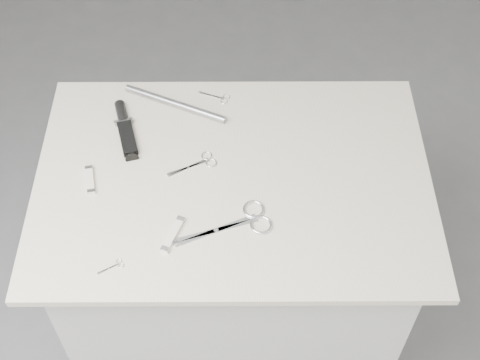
{
  "coord_description": "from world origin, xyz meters",
  "views": [
    {
      "loc": [
        0.01,
        -1.05,
        2.23
      ],
      "look_at": [
        0.02,
        -0.01,
        0.92
      ],
      "focal_mm": 50.0,
      "sensor_mm": 36.0,
      "label": 1
    }
  ],
  "objects_px": {
    "pocket_knife_b": "(90,180)",
    "metal_rail": "(175,104)",
    "pocket_knife_a": "(173,234)",
    "sheathed_knife": "(125,127)",
    "plinth": "(234,273)",
    "large_shears": "(243,222)",
    "embroidery_scissors_b": "(218,97)",
    "tiny_scissors": "(114,266)",
    "embroidery_scissors_a": "(200,163)"
  },
  "relations": [
    {
      "from": "embroidery_scissors_a",
      "to": "tiny_scissors",
      "type": "distance_m",
      "value": 0.36
    },
    {
      "from": "embroidery_scissors_b",
      "to": "pocket_knife_a",
      "type": "distance_m",
      "value": 0.47
    },
    {
      "from": "embroidery_scissors_b",
      "to": "pocket_knife_a",
      "type": "relative_size",
      "value": 0.87
    },
    {
      "from": "large_shears",
      "to": "metal_rail",
      "type": "distance_m",
      "value": 0.43
    },
    {
      "from": "large_shears",
      "to": "tiny_scissors",
      "type": "bearing_deg",
      "value": -178.45
    },
    {
      "from": "tiny_scissors",
      "to": "sheathed_knife",
      "type": "xyz_separation_m",
      "value": [
        -0.02,
        0.43,
        0.01
      ]
    },
    {
      "from": "plinth",
      "to": "metal_rail",
      "type": "xyz_separation_m",
      "value": [
        -0.16,
        0.25,
        0.48
      ]
    },
    {
      "from": "metal_rail",
      "to": "pocket_knife_b",
      "type": "bearing_deg",
      "value": -126.99
    },
    {
      "from": "large_shears",
      "to": "metal_rail",
      "type": "xyz_separation_m",
      "value": [
        -0.18,
        0.39,
        0.01
      ]
    },
    {
      "from": "large_shears",
      "to": "pocket_knife_b",
      "type": "distance_m",
      "value": 0.4
    },
    {
      "from": "tiny_scissors",
      "to": "pocket_knife_a",
      "type": "distance_m",
      "value": 0.15
    },
    {
      "from": "plinth",
      "to": "pocket_knife_b",
      "type": "xyz_separation_m",
      "value": [
        -0.36,
        -0.01,
        0.48
      ]
    },
    {
      "from": "tiny_scissors",
      "to": "embroidery_scissors_b",
      "type": "bearing_deg",
      "value": 37.49
    },
    {
      "from": "tiny_scissors",
      "to": "pocket_knife_b",
      "type": "xyz_separation_m",
      "value": [
        -0.09,
        0.25,
        0.0
      ]
    },
    {
      "from": "embroidery_scissors_a",
      "to": "pocket_knife_a",
      "type": "xyz_separation_m",
      "value": [
        -0.06,
        -0.22,
        0.0
      ]
    },
    {
      "from": "large_shears",
      "to": "pocket_knife_b",
      "type": "xyz_separation_m",
      "value": [
        -0.38,
        0.13,
        0.0
      ]
    },
    {
      "from": "embroidery_scissors_a",
      "to": "pocket_knife_b",
      "type": "bearing_deg",
      "value": 165.09
    },
    {
      "from": "embroidery_scissors_a",
      "to": "sheathed_knife",
      "type": "bearing_deg",
      "value": 122.38
    },
    {
      "from": "large_shears",
      "to": "sheathed_knife",
      "type": "bearing_deg",
      "value": 114.7
    },
    {
      "from": "tiny_scissors",
      "to": "sheathed_knife",
      "type": "distance_m",
      "value": 0.43
    },
    {
      "from": "pocket_knife_a",
      "to": "metal_rail",
      "type": "height_order",
      "value": "metal_rail"
    },
    {
      "from": "sheathed_knife",
      "to": "tiny_scissors",
      "type": "bearing_deg",
      "value": 167.42
    },
    {
      "from": "large_shears",
      "to": "sheathed_knife",
      "type": "height_order",
      "value": "sheathed_knife"
    },
    {
      "from": "sheathed_knife",
      "to": "pocket_knife_b",
      "type": "relative_size",
      "value": 2.17
    },
    {
      "from": "pocket_knife_b",
      "to": "metal_rail",
      "type": "relative_size",
      "value": 0.29
    },
    {
      "from": "plinth",
      "to": "pocket_knife_b",
      "type": "relative_size",
      "value": 10.11
    },
    {
      "from": "tiny_scissors",
      "to": "sheathed_knife",
      "type": "height_order",
      "value": "sheathed_knife"
    },
    {
      "from": "plinth",
      "to": "pocket_knife_a",
      "type": "height_order",
      "value": "pocket_knife_a"
    },
    {
      "from": "embroidery_scissors_b",
      "to": "pocket_knife_a",
      "type": "xyz_separation_m",
      "value": [
        -0.1,
        -0.46,
        0.0
      ]
    },
    {
      "from": "large_shears",
      "to": "sheathed_knife",
      "type": "distance_m",
      "value": 0.44
    },
    {
      "from": "large_shears",
      "to": "sheathed_knife",
      "type": "relative_size",
      "value": 1.23
    },
    {
      "from": "sheathed_knife",
      "to": "plinth",
      "type": "bearing_deg",
      "value": -135.57
    },
    {
      "from": "sheathed_knife",
      "to": "metal_rail",
      "type": "relative_size",
      "value": 0.63
    },
    {
      "from": "plinth",
      "to": "metal_rail",
      "type": "bearing_deg",
      "value": 122.35
    },
    {
      "from": "embroidery_scissors_a",
      "to": "plinth",
      "type": "bearing_deg",
      "value": -56.6
    },
    {
      "from": "embroidery_scissors_b",
      "to": "tiny_scissors",
      "type": "bearing_deg",
      "value": -92.41
    },
    {
      "from": "embroidery_scissors_a",
      "to": "tiny_scissors",
      "type": "height_order",
      "value": "same"
    },
    {
      "from": "plinth",
      "to": "pocket_knife_a",
      "type": "distance_m",
      "value": 0.53
    },
    {
      "from": "pocket_knife_a",
      "to": "sheathed_knife",
      "type": "bearing_deg",
      "value": 44.39
    },
    {
      "from": "metal_rail",
      "to": "sheathed_knife",
      "type": "bearing_deg",
      "value": -147.6
    },
    {
      "from": "pocket_knife_b",
      "to": "embroidery_scissors_a",
      "type": "bearing_deg",
      "value": -89.98
    },
    {
      "from": "embroidery_scissors_a",
      "to": "embroidery_scissors_b",
      "type": "bearing_deg",
      "value": 53.04
    },
    {
      "from": "pocket_knife_a",
      "to": "metal_rail",
      "type": "relative_size",
      "value": 0.34
    },
    {
      "from": "large_shears",
      "to": "pocket_knife_a",
      "type": "bearing_deg",
      "value": 171.85
    },
    {
      "from": "large_shears",
      "to": "embroidery_scissors_b",
      "type": "height_order",
      "value": "large_shears"
    },
    {
      "from": "embroidery_scissors_b",
      "to": "embroidery_scissors_a",
      "type": "bearing_deg",
      "value": -79.65
    },
    {
      "from": "tiny_scissors",
      "to": "pocket_knife_b",
      "type": "bearing_deg",
      "value": 79.78
    },
    {
      "from": "embroidery_scissors_b",
      "to": "metal_rail",
      "type": "height_order",
      "value": "metal_rail"
    },
    {
      "from": "embroidery_scissors_b",
      "to": "sheathed_knife",
      "type": "height_order",
      "value": "sheathed_knife"
    },
    {
      "from": "large_shears",
      "to": "tiny_scissors",
      "type": "xyz_separation_m",
      "value": [
        -0.29,
        -0.12,
        -0.0
      ]
    }
  ]
}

